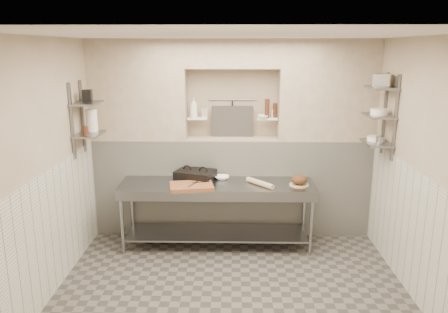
{
  "coord_description": "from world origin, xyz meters",
  "views": [
    {
      "loc": [
        0.0,
        -4.42,
        2.68
      ],
      "look_at": [
        -0.1,
        0.9,
        1.35
      ],
      "focal_mm": 35.0,
      "sensor_mm": 36.0,
      "label": 1
    }
  ],
  "objects_px": {
    "prep_table": "(217,202)",
    "cutting_board": "(191,186)",
    "mixing_bowl": "(222,178)",
    "bottle_soap": "(194,108)",
    "panini_press": "(195,175)",
    "rolling_pin": "(260,183)",
    "jug_left": "(92,120)",
    "bowl_alcove": "(263,117)",
    "bread_loaf": "(299,180)"
  },
  "relations": [
    {
      "from": "rolling_pin",
      "to": "bottle_soap",
      "type": "height_order",
      "value": "bottle_soap"
    },
    {
      "from": "cutting_board",
      "to": "jug_left",
      "type": "relative_size",
      "value": 1.92
    },
    {
      "from": "bowl_alcove",
      "to": "jug_left",
      "type": "height_order",
      "value": "jug_left"
    },
    {
      "from": "bottle_soap",
      "to": "panini_press",
      "type": "bearing_deg",
      "value": -84.04
    },
    {
      "from": "prep_table",
      "to": "cutting_board",
      "type": "relative_size",
      "value": 4.68
    },
    {
      "from": "cutting_board",
      "to": "bottle_soap",
      "type": "bearing_deg",
      "value": 91.51
    },
    {
      "from": "bottle_soap",
      "to": "jug_left",
      "type": "bearing_deg",
      "value": -157.06
    },
    {
      "from": "cutting_board",
      "to": "rolling_pin",
      "type": "distance_m",
      "value": 0.91
    },
    {
      "from": "mixing_bowl",
      "to": "rolling_pin",
      "type": "xyz_separation_m",
      "value": [
        0.51,
        -0.27,
        0.01
      ]
    },
    {
      "from": "panini_press",
      "to": "jug_left",
      "type": "height_order",
      "value": "jug_left"
    },
    {
      "from": "bottle_soap",
      "to": "cutting_board",
      "type": "bearing_deg",
      "value": -88.49
    },
    {
      "from": "prep_table",
      "to": "jug_left",
      "type": "relative_size",
      "value": 8.96
    },
    {
      "from": "prep_table",
      "to": "rolling_pin",
      "type": "bearing_deg",
      "value": -6.55
    },
    {
      "from": "cutting_board",
      "to": "bottle_soap",
      "type": "relative_size",
      "value": 1.95
    },
    {
      "from": "mixing_bowl",
      "to": "bread_loaf",
      "type": "xyz_separation_m",
      "value": [
        1.03,
        -0.25,
        0.05
      ]
    },
    {
      "from": "bread_loaf",
      "to": "prep_table",
      "type": "bearing_deg",
      "value": 177.66
    },
    {
      "from": "cutting_board",
      "to": "rolling_pin",
      "type": "xyz_separation_m",
      "value": [
        0.9,
        0.12,
        0.01
      ]
    },
    {
      "from": "prep_table",
      "to": "mixing_bowl",
      "type": "height_order",
      "value": "mixing_bowl"
    },
    {
      "from": "panini_press",
      "to": "jug_left",
      "type": "xyz_separation_m",
      "value": [
        -1.33,
        -0.16,
        0.79
      ]
    },
    {
      "from": "bottle_soap",
      "to": "bowl_alcove",
      "type": "xyz_separation_m",
      "value": [
        0.98,
        -0.05,
        -0.12
      ]
    },
    {
      "from": "bread_loaf",
      "to": "bottle_soap",
      "type": "height_order",
      "value": "bottle_soap"
    },
    {
      "from": "prep_table",
      "to": "jug_left",
      "type": "height_order",
      "value": "jug_left"
    },
    {
      "from": "rolling_pin",
      "to": "bowl_alcove",
      "type": "xyz_separation_m",
      "value": [
        0.06,
        0.57,
        0.8
      ]
    },
    {
      "from": "cutting_board",
      "to": "prep_table",
      "type": "bearing_deg",
      "value": 30.33
    },
    {
      "from": "cutting_board",
      "to": "rolling_pin",
      "type": "height_order",
      "value": "rolling_pin"
    },
    {
      "from": "bottle_soap",
      "to": "prep_table",
      "type": "bearing_deg",
      "value": -58.25
    },
    {
      "from": "mixing_bowl",
      "to": "rolling_pin",
      "type": "relative_size",
      "value": 0.43
    },
    {
      "from": "cutting_board",
      "to": "jug_left",
      "type": "distance_m",
      "value": 1.57
    },
    {
      "from": "bread_loaf",
      "to": "jug_left",
      "type": "bearing_deg",
      "value": 178.84
    },
    {
      "from": "panini_press",
      "to": "bottle_soap",
      "type": "relative_size",
      "value": 2.11
    },
    {
      "from": "mixing_bowl",
      "to": "bowl_alcove",
      "type": "relative_size",
      "value": 1.32
    },
    {
      "from": "panini_press",
      "to": "bowl_alcove",
      "type": "bearing_deg",
      "value": 39.12
    },
    {
      "from": "panini_press",
      "to": "mixing_bowl",
      "type": "xyz_separation_m",
      "value": [
        0.37,
        0.04,
        -0.04
      ]
    },
    {
      "from": "panini_press",
      "to": "jug_left",
      "type": "distance_m",
      "value": 1.56
    },
    {
      "from": "bottle_soap",
      "to": "bread_loaf",
      "type": "bearing_deg",
      "value": -22.64
    },
    {
      "from": "mixing_bowl",
      "to": "jug_left",
      "type": "xyz_separation_m",
      "value": [
        -1.7,
        -0.2,
        0.83
      ]
    },
    {
      "from": "rolling_pin",
      "to": "bottle_soap",
      "type": "xyz_separation_m",
      "value": [
        -0.92,
        0.62,
        0.92
      ]
    },
    {
      "from": "panini_press",
      "to": "rolling_pin",
      "type": "distance_m",
      "value": 0.91
    },
    {
      "from": "mixing_bowl",
      "to": "bread_loaf",
      "type": "height_order",
      "value": "bread_loaf"
    },
    {
      "from": "bread_loaf",
      "to": "bottle_soap",
      "type": "bearing_deg",
      "value": 157.36
    },
    {
      "from": "rolling_pin",
      "to": "jug_left",
      "type": "relative_size",
      "value": 1.61
    },
    {
      "from": "prep_table",
      "to": "panini_press",
      "type": "relative_size",
      "value": 4.33
    },
    {
      "from": "rolling_pin",
      "to": "bowl_alcove",
      "type": "relative_size",
      "value": 3.1
    },
    {
      "from": "bread_loaf",
      "to": "bowl_alcove",
      "type": "height_order",
      "value": "bowl_alcove"
    },
    {
      "from": "prep_table",
      "to": "cutting_board",
      "type": "distance_m",
      "value": 0.47
    },
    {
      "from": "mixing_bowl",
      "to": "bowl_alcove",
      "type": "height_order",
      "value": "bowl_alcove"
    },
    {
      "from": "panini_press",
      "to": "jug_left",
      "type": "bearing_deg",
      "value": -153.95
    },
    {
      "from": "mixing_bowl",
      "to": "bottle_soap",
      "type": "xyz_separation_m",
      "value": [
        -0.41,
        0.35,
        0.93
      ]
    },
    {
      "from": "jug_left",
      "to": "bread_loaf",
      "type": "bearing_deg",
      "value": -1.16
    },
    {
      "from": "cutting_board",
      "to": "jug_left",
      "type": "bearing_deg",
      "value": 171.31
    }
  ]
}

